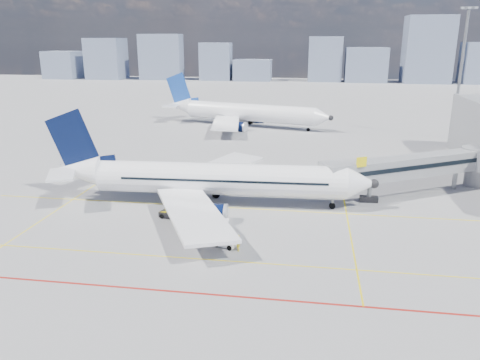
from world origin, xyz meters
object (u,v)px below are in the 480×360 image
object	(u,v)px
main_aircraft	(207,179)
belt_loader	(176,214)
ramp_worker	(239,243)
second_aircraft	(243,112)
baggage_tug	(225,240)
cargo_dolly	(213,229)

from	to	relation	value
main_aircraft	belt_loader	distance (m)	6.39
belt_loader	main_aircraft	bearing A→B (deg)	80.59
ramp_worker	second_aircraft	bearing A→B (deg)	8.11
second_aircraft	ramp_worker	world-z (taller)	second_aircraft
second_aircraft	baggage_tug	world-z (taller)	second_aircraft
second_aircraft	ramp_worker	size ratio (longest dim) A/B	25.07
belt_loader	cargo_dolly	bearing A→B (deg)	-27.58
baggage_tug	ramp_worker	xyz separation A→B (m)	(1.47, -0.72, 0.13)
main_aircraft	belt_loader	xyz separation A→B (m)	(-2.35, -5.31, -2.66)
ramp_worker	baggage_tug	bearing A→B (deg)	63.95
main_aircraft	second_aircraft	bearing A→B (deg)	91.34
second_aircraft	ramp_worker	distance (m)	67.88
second_aircraft	baggage_tug	size ratio (longest dim) A/B	17.42
cargo_dolly	belt_loader	distance (m)	7.02
main_aircraft	baggage_tug	bearing A→B (deg)	-71.94
second_aircraft	baggage_tug	distance (m)	66.97
main_aircraft	belt_loader	bearing A→B (deg)	-116.32
main_aircraft	ramp_worker	bearing A→B (deg)	-67.27
belt_loader	ramp_worker	size ratio (longest dim) A/B	3.27
main_aircraft	second_aircraft	size ratio (longest dim) A/B	0.98
cargo_dolly	ramp_worker	xyz separation A→B (m)	(3.04, -2.53, -0.22)
baggage_tug	cargo_dolly	size ratio (longest dim) A/B	0.66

